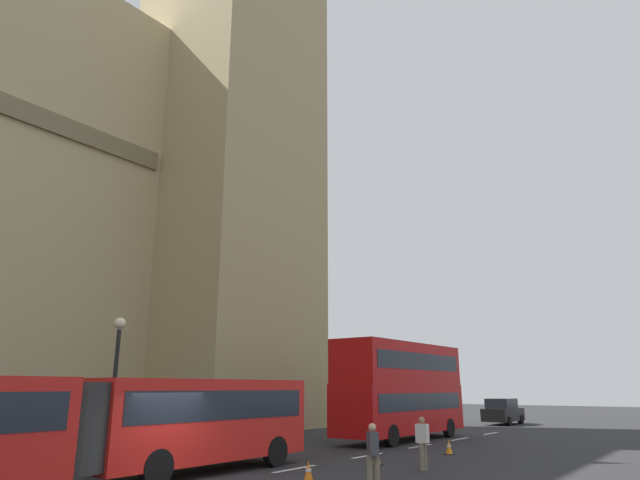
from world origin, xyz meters
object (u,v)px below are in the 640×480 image
pedestrian_near_cones (373,453)px  pedestrian_by_kerb (423,441)px  traffic_cone_west (308,472)px  double_decker_bus (401,386)px  street_lamp (115,376)px  traffic_cone_middle (376,457)px  articulated_bus (69,422)px  sedan_lead (503,412)px  traffic_cone_east (449,447)px

pedestrian_near_cones → pedestrian_by_kerb: bearing=7.1°
traffic_cone_west → pedestrian_by_kerb: pedestrian_by_kerb is taller
double_decker_bus → street_lamp: bearing=162.3°
double_decker_bus → traffic_cone_west: size_ratio=17.06×
double_decker_bus → traffic_cone_middle: (-8.84, -3.74, -2.43)m
traffic_cone_west → pedestrian_by_kerb: 4.48m
articulated_bus → sedan_lead: 34.06m
articulated_bus → sedan_lead: bearing=0.3°
pedestrian_near_cones → traffic_cone_middle: bearing=30.1°
double_decker_bus → pedestrian_near_cones: (-12.95, -6.12, -1.80)m
double_decker_bus → traffic_cone_east: 6.64m
traffic_cone_middle → street_lamp: bearing=122.5°
traffic_cone_middle → double_decker_bus: bearing=22.9°
articulated_bus → pedestrian_near_cones: articulated_bus is taller
sedan_lead → pedestrian_near_cones: sedan_lead is taller
double_decker_bus → sedan_lead: (15.76, 0.17, -1.80)m
double_decker_bus → traffic_cone_middle: bearing=-157.1°
street_lamp → traffic_cone_middle: bearing=-57.5°
pedestrian_by_kerb → street_lamp: bearing=116.8°
traffic_cone_west → pedestrian_near_cones: 2.19m
articulated_bus → traffic_cone_east: bearing=-17.6°
articulated_bus → traffic_cone_west: 6.72m
traffic_cone_middle → street_lamp: size_ratio=0.11×
sedan_lead → pedestrian_near_cones: size_ratio=2.60×
double_decker_bus → street_lamp: street_lamp is taller
double_decker_bus → traffic_cone_west: 13.93m
traffic_cone_west → pedestrian_by_kerb: (4.13, -1.60, 0.63)m
articulated_bus → pedestrian_by_kerb: (9.31, -5.63, -0.83)m
double_decker_bus → pedestrian_by_kerb: (-8.97, -5.63, -1.80)m
double_decker_bus → traffic_cone_west: (-13.11, -4.03, -2.43)m
traffic_cone_middle → traffic_cone_east: size_ratio=1.00×
traffic_cone_middle → traffic_cone_east: 4.60m
articulated_bus → double_decker_bus: double_decker_bus is taller
sedan_lead → traffic_cone_east: bearing=-167.1°
traffic_cone_east → street_lamp: bearing=137.6°
articulated_bus → traffic_cone_east: size_ratio=29.23×
articulated_bus → traffic_cone_east: 14.75m
sedan_lead → pedestrian_near_cones: (-28.71, -6.29, -0.00)m
sedan_lead → traffic_cone_east: (-20.06, -4.61, -0.63)m
traffic_cone_west → traffic_cone_east: same height
sedan_lead → traffic_cone_west: bearing=-171.7°
traffic_cone_west → street_lamp: size_ratio=0.11×
double_decker_bus → traffic_cone_middle: double_decker_bus is taller
double_decker_bus → pedestrian_near_cones: size_ratio=5.86×
double_decker_bus → traffic_cone_middle: 9.90m
traffic_cone_west → pedestrian_near_cones: bearing=-85.6°
double_decker_bus → pedestrian_near_cones: bearing=-154.7°
traffic_cone_east → pedestrian_by_kerb: bearing=-165.8°
traffic_cone_west → traffic_cone_middle: size_ratio=1.00×
traffic_cone_middle → traffic_cone_east: same height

